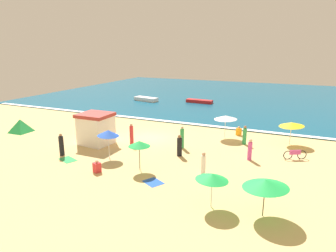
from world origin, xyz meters
TOP-DOWN VIEW (x-y plane):
  - ground_plane at (0.00, 0.00)m, footprint 60.00×60.00m
  - ocean_water at (0.00, 28.00)m, footprint 60.00×44.00m
  - wave_breaker_foam at (0.00, 6.30)m, footprint 57.00×0.70m
  - lifeguard_cabana at (-3.56, -3.52)m, footprint 2.74×2.55m
  - beach_umbrella_0 at (11.43, -9.61)m, footprint 2.54×2.52m
  - beach_umbrella_1 at (-0.47, -6.00)m, footprint 2.16×2.15m
  - beach_umbrella_2 at (6.39, 2.91)m, footprint 2.96×2.96m
  - beach_umbrella_3 at (2.81, -7.03)m, footprint 1.87×1.87m
  - beach_umbrella_4 at (12.12, 3.33)m, footprint 2.91×2.90m
  - beach_umbrella_5 at (8.78, -9.82)m, footprint 2.47×2.46m
  - beach_tent at (-12.88, -3.61)m, footprint 2.61×2.61m
  - parked_bicycle at (12.65, -0.35)m, footprint 1.65×0.88m
  - beachgoer_0 at (3.78, -1.46)m, footprint 0.45×0.45m
  - beachgoer_1 at (8.44, 1.74)m, footprint 0.47×0.47m
  - beachgoer_2 at (7.43, 4.34)m, footprint 0.54×0.54m
  - beachgoer_3 at (7.08, -5.90)m, footprint 0.42×0.42m
  - beachgoer_4 at (9.49, -1.94)m, footprint 0.45×0.45m
  - beachgoer_5 at (0.32, -8.57)m, footprint 0.58×0.58m
  - beachgoer_7 at (-4.25, -7.04)m, footprint 0.49×0.49m
  - beachgoer_8 at (4.30, -3.32)m, footprint 0.51×0.51m
  - beachgoer_9 at (-0.57, -2.49)m, footprint 0.38×0.38m
  - beach_towel_0 at (4.58, -8.44)m, footprint 1.54×1.44m
  - beach_towel_1 at (-3.16, -7.63)m, footprint 1.68×1.35m
  - small_boat_0 at (-9.69, 17.04)m, footprint 4.11×2.15m
  - small_boat_1 at (-1.46, 18.95)m, footprint 4.09×1.33m

SIDE VIEW (x-z plane):
  - ground_plane at x=0.00m, z-range 0.00..0.00m
  - beach_towel_0 at x=4.58m, z-range 0.00..0.01m
  - beach_towel_1 at x=-3.16m, z-range 0.00..0.01m
  - ocean_water at x=0.00m, z-range 0.00..0.10m
  - wave_breaker_foam at x=0.00m, z-range 0.10..0.11m
  - small_boat_1 at x=-1.46m, z-range 0.10..0.57m
  - beachgoer_5 at x=0.32m, z-range -0.07..0.81m
  - beachgoer_2 at x=7.43m, z-range -0.07..0.82m
  - parked_bicycle at x=12.65m, z-range 0.00..0.76m
  - small_boat_0 at x=-9.69m, z-range 0.10..0.68m
  - beach_tent at x=-12.88m, z-range 0.00..1.33m
  - beachgoer_3 at x=7.08m, z-range -0.03..1.53m
  - beachgoer_1 at x=8.44m, z-range -0.05..1.64m
  - beachgoer_8 at x=4.30m, z-range -0.06..1.67m
  - beachgoer_4 at x=9.49m, z-range -0.03..1.65m
  - beachgoer_7 at x=-4.25m, z-range -0.06..1.72m
  - beachgoer_9 at x=-0.57m, z-range -0.05..1.88m
  - beachgoer_0 at x=3.78m, z-range -0.05..1.88m
  - lifeguard_cabana at x=-3.56m, z-range 0.02..2.79m
  - beach_umbrella_5 at x=8.78m, z-range 0.76..2.72m
  - beach_umbrella_0 at x=11.43m, z-range 0.76..2.85m
  - beach_umbrella_4 at x=12.12m, z-range 0.78..2.88m
  - beach_umbrella_3 at x=2.81m, z-range 0.86..2.99m
  - beach_umbrella_2 at x=6.39m, z-range 0.88..3.09m
  - beach_umbrella_1 at x=-0.47m, z-range 0.87..3.16m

